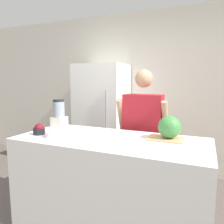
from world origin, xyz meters
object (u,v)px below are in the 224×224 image
refrigerator (102,118)px  bowl_cream (55,133)px  person (143,136)px  blender (59,114)px  bowl_cherries (39,130)px  watermelon (169,127)px

refrigerator → bowl_cream: size_ratio=9.95×
refrigerator → person: size_ratio=1.08×
refrigerator → blender: (-0.02, -1.12, 0.22)m
refrigerator → blender: 1.14m
bowl_cherries → blender: blender is taller
bowl_cream → watermelon: bearing=18.1°
person → bowl_cherries: person is taller
watermelon → bowl_cream: 1.11m
refrigerator → watermelon: 1.75m
bowl_cream → bowl_cherries: bearing=175.0°
bowl_cream → blender: 0.49m
bowl_cherries → person: bearing=42.3°
refrigerator → watermelon: size_ratio=8.25×
blender → person: bearing=24.5°
bowl_cherries → bowl_cream: 0.21m
refrigerator → person: (0.89, -0.70, -0.05)m
person → bowl_cherries: size_ratio=13.67×
person → blender: (-0.91, -0.42, 0.28)m
person → watermelon: size_ratio=7.63×
bowl_cherries → watermelon: bearing=14.5°
refrigerator → person: bearing=-38.3°
bowl_cherries → blender: bearing=95.2°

